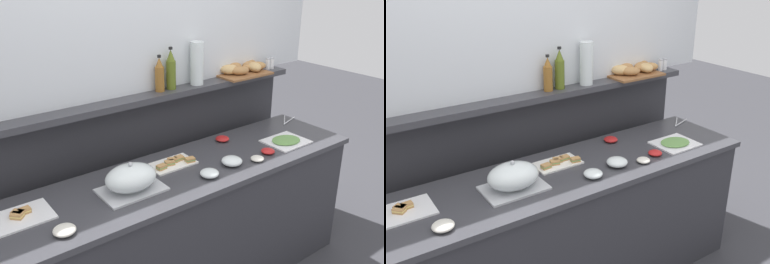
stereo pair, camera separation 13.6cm
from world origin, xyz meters
TOP-DOWN VIEW (x-y plane):
  - ground_plane at (0.00, 0.60)m, footprint 12.00×12.00m
  - buffet_counter at (0.00, 0.00)m, footprint 2.34×0.61m
  - back_ledge_unit at (0.00, 0.48)m, footprint 2.39×0.22m
  - sandwich_platter_front at (-0.95, 0.07)m, footprint 0.30×0.22m
  - sandwich_platter_rear at (-0.04, 0.10)m, footprint 0.28×0.17m
  - cold_cuts_platter at (0.77, -0.09)m, footprint 0.28×0.24m
  - serving_cloche at (-0.39, -0.02)m, footprint 0.34×0.24m
  - glass_bowl_large at (0.04, -0.15)m, footprint 0.11×0.11m
  - glass_bowl_medium at (0.24, -0.12)m, footprint 0.13×0.13m
  - condiment_bowl_dark at (0.54, -0.14)m, footprint 0.09×0.09m
  - condiment_bowl_teal at (0.41, -0.17)m, footprint 0.08×0.08m
  - condiment_bowl_cream at (0.44, 0.19)m, footprint 0.09×0.09m
  - condiment_bowl_red at (-0.83, -0.18)m, footprint 0.11×0.11m
  - serving_tongs at (1.08, 0.18)m, footprint 0.18×0.13m
  - olive_oil_bottle at (0.18, 0.42)m, footprint 0.06×0.06m
  - vinegar_bottle_amber at (0.09, 0.42)m, footprint 0.06×0.06m
  - salt_shaker at (1.07, 0.41)m, footprint 0.03×0.03m
  - pepper_shaker at (1.12, 0.41)m, footprint 0.03×0.03m
  - bread_basket at (0.85, 0.43)m, footprint 0.43×0.30m
  - water_carafe at (0.38, 0.41)m, footprint 0.09×0.09m

SIDE VIEW (x-z plane):
  - ground_plane at x=0.00m, z-range 0.00..0.00m
  - buffet_counter at x=0.00m, z-range 0.00..0.89m
  - back_ledge_unit at x=0.00m, z-range 0.03..1.28m
  - serving_tongs at x=1.08m, z-range 0.89..0.90m
  - sandwich_platter_front at x=-0.95m, z-range 0.88..0.92m
  - cold_cuts_platter at x=0.77m, z-range 0.89..0.91m
  - sandwich_platter_rear at x=-0.04m, z-range 0.88..0.92m
  - condiment_bowl_teal at x=0.41m, z-range 0.89..0.92m
  - condiment_bowl_dark at x=0.54m, z-range 0.89..0.92m
  - condiment_bowl_cream at x=0.44m, z-range 0.89..0.92m
  - condiment_bowl_red at x=-0.83m, z-range 0.89..0.93m
  - glass_bowl_large at x=0.04m, z-range 0.89..0.93m
  - glass_bowl_medium at x=0.24m, z-range 0.89..0.94m
  - serving_cloche at x=-0.39m, z-range 0.88..1.05m
  - bread_basket at x=0.85m, z-range 1.25..1.33m
  - salt_shaker at x=1.07m, z-range 1.25..1.34m
  - pepper_shaker at x=1.12m, z-range 1.25..1.34m
  - vinegar_bottle_amber at x=0.09m, z-range 1.24..1.47m
  - olive_oil_bottle at x=0.18m, z-range 1.24..1.51m
  - water_carafe at x=0.38m, z-range 1.25..1.54m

